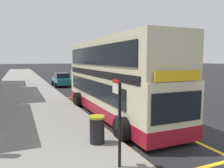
# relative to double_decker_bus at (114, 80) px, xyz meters

# --- Properties ---
(ground_plane) EXTENTS (260.00, 260.00, 0.00)m
(ground_plane) POSITION_rel_double_decker_bus_xyz_m (2.46, 26.98, -2.07)
(ground_plane) COLOR black
(pavement_near) EXTENTS (6.00, 76.00, 0.14)m
(pavement_near) POSITION_rel_double_decker_bus_xyz_m (-4.54, 26.98, -2.00)
(pavement_near) COLOR gray
(pavement_near) RESTS_ON ground
(double_decker_bus) EXTENTS (3.22, 11.21, 4.40)m
(double_decker_bus) POSITION_rel_double_decker_bus_xyz_m (0.00, 0.00, 0.00)
(double_decker_bus) COLOR beige
(double_decker_bus) RESTS_ON ground
(bus_bay_markings) EXTENTS (2.94, 14.04, 0.01)m
(bus_bay_markings) POSITION_rel_double_decker_bus_xyz_m (-0.08, 0.02, -2.06)
(bus_bay_markings) COLOR gold
(bus_bay_markings) RESTS_ON ground
(bus_stop_sign) EXTENTS (0.09, 0.51, 2.56)m
(bus_stop_sign) POSITION_rel_double_decker_bus_xyz_m (-2.50, -6.02, -0.40)
(bus_stop_sign) COLOR black
(bus_stop_sign) RESTS_ON pavement_near
(parked_car_navy_distant) EXTENTS (2.09, 4.20, 1.62)m
(parked_car_navy_distant) POSITION_rel_double_decker_bus_xyz_m (4.98, 11.40, -1.27)
(parked_car_navy_distant) COLOR navy
(parked_car_navy_distant) RESTS_ON ground
(parked_car_teal_kerbside) EXTENTS (2.09, 4.20, 1.62)m
(parked_car_teal_kerbside) POSITION_rel_double_decker_bus_xyz_m (-0.24, 15.27, -1.27)
(parked_car_teal_kerbside) COLOR #196066
(parked_car_teal_kerbside) RESTS_ON ground
(litter_bin) EXTENTS (0.59, 0.59, 1.04)m
(litter_bin) POSITION_rel_double_decker_bus_xyz_m (-2.49, -4.08, -1.40)
(litter_bin) COLOR black
(litter_bin) RESTS_ON pavement_near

